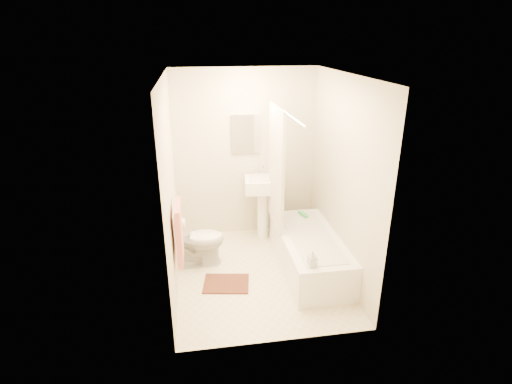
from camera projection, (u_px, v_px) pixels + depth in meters
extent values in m
plane|color=beige|center=(259.00, 273.00, 5.00)|extent=(2.40, 2.40, 0.00)
plane|color=white|center=(260.00, 75.00, 4.12)|extent=(2.40, 2.40, 0.00)
cube|color=beige|center=(245.00, 155.00, 5.66)|extent=(2.00, 0.02, 2.40)
cube|color=beige|center=(170.00, 189.00, 4.41)|extent=(0.02, 2.40, 2.40)
cube|color=beige|center=(343.00, 179.00, 4.71)|extent=(0.02, 2.40, 2.40)
cube|color=white|center=(245.00, 134.00, 5.53)|extent=(0.40, 0.03, 0.55)
cylinder|color=silver|center=(285.00, 111.00, 4.40)|extent=(0.03, 1.70, 0.03)
cube|color=silver|center=(276.00, 167.00, 5.06)|extent=(0.04, 0.80, 1.55)
cylinder|color=silver|center=(174.00, 206.00, 4.23)|extent=(0.02, 0.60, 0.02)
cube|color=#CC7266|center=(179.00, 232.00, 4.35)|extent=(0.06, 0.45, 0.66)
cylinder|color=white|center=(180.00, 224.00, 4.72)|extent=(0.11, 0.12, 0.12)
imported|color=white|center=(197.00, 240.00, 5.10)|extent=(0.71, 0.41, 0.68)
cube|color=#4D2D22|center=(226.00, 284.00, 4.78)|extent=(0.59, 0.48, 0.02)
imported|color=silver|center=(312.00, 259.00, 4.28)|extent=(0.10, 0.10, 0.19)
cube|color=#3FBC58|center=(303.00, 215.00, 5.51)|extent=(0.11, 0.20, 0.04)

